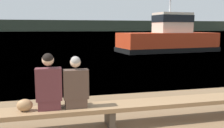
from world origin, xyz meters
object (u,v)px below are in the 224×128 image
Objects in this scene: person_right at (76,86)px; shopping_bag at (25,105)px; person_left at (49,85)px; bench_main at (110,108)px; tugboat_red at (168,39)px.

person_right is 0.96m from shopping_bag.
person_right is at bearing 0.22° from person_left.
person_left reaches higher than shopping_bag.
shopping_bag is (-0.91, -0.02, -0.30)m from person_right.
person_right reaches higher than shopping_bag.
tugboat_red reaches higher than bench_main.
bench_main is 7.96× the size of person_right.
shopping_bag reaches higher than bench_main.
tugboat_red is (8.34, 14.35, 0.64)m from bench_main.
person_left is (-1.13, -0.00, 0.53)m from bench_main.
person_right is (-0.65, -0.00, 0.48)m from bench_main.
person_left reaches higher than bench_main.
person_left is at bearing 140.00° from tugboat_red.
tugboat_red reaches higher than person_right.
bench_main is 0.81m from person_right.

